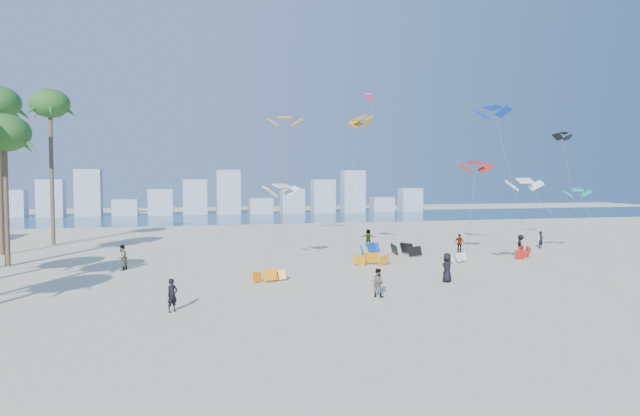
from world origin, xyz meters
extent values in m
plane|color=beige|center=(0.00, 0.00, 0.00)|extent=(220.00, 220.00, 0.00)
plane|color=navy|center=(0.00, 72.00, 0.01)|extent=(220.00, 220.00, 0.00)
imported|color=black|center=(-7.25, 5.20, 0.83)|extent=(0.72, 0.70, 1.67)
imported|color=gray|center=(3.85, 6.02, 0.81)|extent=(0.98, 0.99, 1.61)
imported|color=black|center=(9.70, 9.10, 0.94)|extent=(1.07, 1.07, 1.88)
imported|color=gray|center=(17.47, 21.97, 0.84)|extent=(0.94, 1.02, 1.67)
imported|color=black|center=(21.77, 19.02, 0.89)|extent=(0.97, 1.30, 1.78)
imported|color=gray|center=(11.01, 28.40, 0.84)|extent=(1.54, 1.31, 1.67)
imported|color=black|center=(26.46, 22.66, 0.82)|extent=(0.72, 0.66, 1.64)
imported|color=gray|center=(-11.07, 18.92, 0.93)|extent=(1.01, 1.11, 1.85)
cylinder|color=#595959|center=(-0.10, 17.28, 3.05)|extent=(1.45, 2.40, 6.11)
cylinder|color=#595959|center=(18.14, 14.89, 6.15)|extent=(1.85, 2.98, 12.30)
cylinder|color=#595959|center=(14.17, 14.18, 3.93)|extent=(2.03, 2.10, 7.88)
cylinder|color=#595959|center=(6.32, 18.74, 5.82)|extent=(2.37, 3.61, 11.65)
cylinder|color=#595959|center=(12.79, 29.94, 7.79)|extent=(0.38, 5.91, 15.59)
cylinder|color=#595959|center=(27.04, 16.40, 2.86)|extent=(1.75, 2.38, 5.73)
cylinder|color=#595959|center=(3.24, 31.05, 6.41)|extent=(0.41, 2.05, 12.83)
cylinder|color=#595959|center=(28.55, 21.21, 5.49)|extent=(0.03, 3.02, 10.98)
cylinder|color=#595959|center=(16.87, 7.11, 3.25)|extent=(2.33, 5.40, 6.52)
cylinder|color=brown|center=(-19.71, 23.00, 5.05)|extent=(0.40, 0.40, 10.10)
ellipsoid|color=#23571E|center=(-19.71, 23.00, 10.10)|extent=(3.80, 3.80, 2.85)
cylinder|color=brown|center=(-22.17, 30.00, 6.61)|extent=(0.40, 0.40, 13.22)
cylinder|color=brown|center=(-19.55, 37.00, 7.09)|extent=(0.40, 0.40, 14.18)
ellipsoid|color=#23571E|center=(-19.55, 37.00, 14.18)|extent=(3.80, 3.80, 2.85)
cube|color=#9EADBF|center=(-35.80, 82.00, 2.40)|extent=(4.40, 3.00, 4.80)
cube|color=#9EADBF|center=(-29.60, 82.00, 3.30)|extent=(4.40, 3.00, 6.60)
cube|color=#9EADBF|center=(-23.40, 82.00, 4.20)|extent=(4.40, 3.00, 8.40)
cube|color=#9EADBF|center=(-17.20, 82.00, 1.50)|extent=(4.40, 3.00, 3.00)
cube|color=#9EADBF|center=(-11.00, 82.00, 2.40)|extent=(4.40, 3.00, 4.80)
cube|color=#9EADBF|center=(-4.80, 82.00, 3.30)|extent=(4.40, 3.00, 6.60)
cube|color=#9EADBF|center=(1.40, 82.00, 4.20)|extent=(4.40, 3.00, 8.40)
cube|color=#9EADBF|center=(7.60, 82.00, 1.50)|extent=(4.40, 3.00, 3.00)
cube|color=#9EADBF|center=(13.80, 82.00, 2.40)|extent=(4.40, 3.00, 4.80)
cube|color=#9EADBF|center=(20.00, 82.00, 3.30)|extent=(4.40, 3.00, 6.60)
cube|color=#9EADBF|center=(26.20, 82.00, 4.20)|extent=(4.40, 3.00, 8.40)
cube|color=#9EADBF|center=(32.40, 82.00, 1.50)|extent=(4.40, 3.00, 3.00)
cube|color=#9EADBF|center=(38.60, 82.00, 2.40)|extent=(4.40, 3.00, 4.80)
camera|label=1|loc=(-6.55, -22.52, 6.58)|focal=30.56mm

